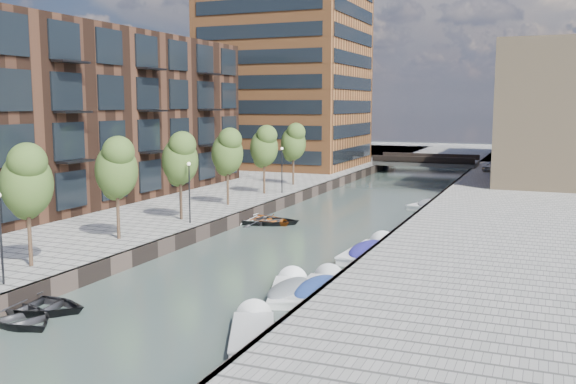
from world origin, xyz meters
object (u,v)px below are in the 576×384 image
Objects in this scene: tree_4 at (227,151)px; bridge at (426,162)px; motorboat_3 at (370,252)px; tree_1 at (27,179)px; sloop_2 at (268,223)px; car at (494,166)px; motorboat_1 at (289,290)px; sloop_3 at (257,222)px; tree_5 at (264,145)px; motorboat_4 at (430,205)px; sloop_1 at (35,311)px; motorboat_0 at (319,289)px; sloop_0 at (18,322)px; sloop_4 at (268,224)px; tree_2 at (116,167)px; motorboat_2 at (253,332)px; tree_3 at (180,157)px; tree_6 at (293,141)px.

bridge is at bearing 78.00° from tree_4.
tree_1 is at bearing -138.14° from motorboat_3.
sloop_2 is 1.20× the size of car.
motorboat_1 is (12.39, 3.51, -5.12)m from tree_1.
car is at bearing -41.27° from sloop_3.
tree_5 is 15.49m from motorboat_4.
car is at bearing 57.89° from tree_5.
tree_5 is 1.24× the size of sloop_1.
tree_5 is 21.46m from motorboat_3.
bridge reaches higher than motorboat_0.
sloop_0 is 24.30m from sloop_2.
sloop_4 is 17.90m from motorboat_0.
tree_2 is at bearing -119.19° from motorboat_4.
sloop_2 is (4.01, -1.14, -5.31)m from tree_4.
tree_4 is at bearing 90.00° from tree_1.
motorboat_1 is at bearing 97.39° from motorboat_2.
tree_2 is 14.14m from sloop_3.
tree_5 is at bearing 116.83° from motorboat_1.
sloop_4 is at bearing 52.12° from tree_3.
tree_1 is at bearing -90.00° from tree_4.
bridge reaches higher than sloop_2.
tree_6 is 39.94m from sloop_0.
car is at bearing 84.43° from motorboat_1.
motorboat_4 is (14.03, 32.12, -5.11)m from tree_1.
tree_5 reaches higher than motorboat_1.
sloop_0 is 24.18m from sloop_3.
sloop_1 is (-5.40, -64.10, -1.39)m from bridge.
sloop_3 is at bearing -9.47° from sloop_1.
tree_6 reaches higher than sloop_4.
sloop_4 is 23.23m from motorboat_2.
tree_3 is 1.00× the size of tree_6.
tree_6 is (-8.50, -26.00, 3.92)m from bridge.
sloop_2 is at bearing 112.56° from motorboat_2.
tree_2 is 1.21× the size of motorboat_2.
bridge is 2.18× the size of tree_6.
tree_1 is at bearing 35.52° from sloop_1.
car is (3.46, 23.76, 1.44)m from motorboat_4.
sloop_1 is 1.28× the size of car.
sloop_1 is at bearing -124.81° from motorboat_3.
tree_3 is at bearing 173.80° from motorboat_3.
tree_6 is 34.23m from motorboat_1.
bridge is at bearing 93.87° from motorboat_1.
sloop_1 is 1.07× the size of sloop_2.
bridge is 2.21× the size of motorboat_3.
sloop_0 is at bearing -82.20° from tree_4.
sloop_2 is 0.88× the size of motorboat_0.
motorboat_0 is (13.62, -30.81, -5.11)m from tree_6.
sloop_3 is (3.10, -1.26, -5.31)m from tree_4.
bridge reaches higher than sloop_1.
sloop_4 is (4.20, -1.59, -5.31)m from tree_4.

